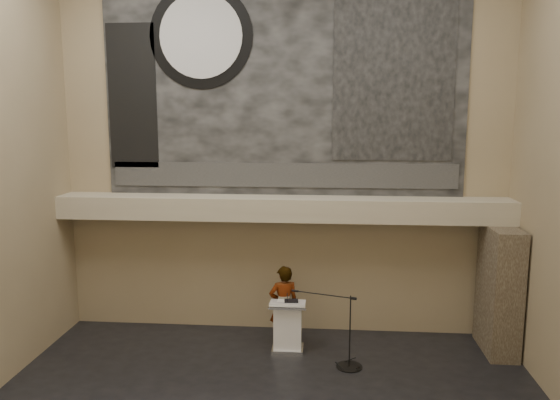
{
  "coord_description": "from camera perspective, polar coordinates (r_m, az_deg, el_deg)",
  "views": [
    {
      "loc": [
        0.95,
        -8.24,
        5.07
      ],
      "look_at": [
        0.0,
        3.2,
        3.2
      ],
      "focal_mm": 35.0,
      "sensor_mm": 36.0,
      "label": 1
    }
  ],
  "objects": [
    {
      "name": "banner_text_strip",
      "position": [
        12.29,
        0.28,
        2.62
      ],
      "size": [
        7.76,
        0.02,
        0.55
      ],
      "primitive_type": "cube",
      "color": "#2D2D2D",
      "rests_on": "banner"
    },
    {
      "name": "papers",
      "position": [
        11.7,
        0.23,
        -10.58
      ],
      "size": [
        0.25,
        0.33,
        0.0
      ],
      "primitive_type": "cube",
      "rotation": [
        0.0,
        0.0,
        -0.07
      ],
      "color": "silver",
      "rests_on": "lectern"
    },
    {
      "name": "banner_clock_face",
      "position": [
        12.56,
        -8.29,
        16.62
      ],
      "size": [
        1.84,
        0.02,
        1.84
      ],
      "primitive_type": "cylinder",
      "rotation": [
        1.57,
        0.0,
        0.0
      ],
      "color": "silver",
      "rests_on": "banner"
    },
    {
      "name": "stone_pier",
      "position": [
        12.54,
        21.93,
        -8.69
      ],
      "size": [
        0.6,
        1.4,
        2.7
      ],
      "primitive_type": "cube",
      "color": "#413628",
      "rests_on": "floor"
    },
    {
      "name": "lectern",
      "position": [
        11.92,
        0.82,
        -13.03
      ],
      "size": [
        0.75,
        0.54,
        1.14
      ],
      "rotation": [
        0.0,
        0.0,
        0.01
      ],
      "color": "silver",
      "rests_on": "floor"
    },
    {
      "name": "sprinkler_left",
      "position": [
        12.3,
        -7.32,
        -2.08
      ],
      "size": [
        0.04,
        0.04,
        0.06
      ],
      "primitive_type": "cylinder",
      "color": "#B2893D",
      "rests_on": "soffit"
    },
    {
      "name": "banner_building_print",
      "position": [
        12.28,
        11.8,
        12.47
      ],
      "size": [
        2.6,
        0.02,
        3.6
      ],
      "primitive_type": "cube",
      "color": "black",
      "rests_on": "banner"
    },
    {
      "name": "sprinkler_right",
      "position": [
        12.07,
        9.17,
        -2.34
      ],
      "size": [
        0.04,
        0.04,
        0.06
      ],
      "primitive_type": "cylinder",
      "color": "#B2893D",
      "rests_on": "soffit"
    },
    {
      "name": "banner_clock_rim",
      "position": [
        12.58,
        -8.27,
        16.6
      ],
      "size": [
        2.3,
        0.02,
        2.3
      ],
      "primitive_type": "cylinder",
      "rotation": [
        1.57,
        0.0,
        0.0
      ],
      "color": "black",
      "rests_on": "banner"
    },
    {
      "name": "binder",
      "position": [
        11.68,
        1.19,
        -10.53
      ],
      "size": [
        0.31,
        0.26,
        0.04
      ],
      "primitive_type": "cube",
      "rotation": [
        0.0,
        0.0,
        0.09
      ],
      "color": "black",
      "rests_on": "lectern"
    },
    {
      "name": "wall_front",
      "position": [
        4.42,
        -7.72,
        -1.55
      ],
      "size": [
        10.0,
        0.02,
        8.5
      ],
      "primitive_type": "cube",
      "color": "#8D7A59",
      "rests_on": "floor"
    },
    {
      "name": "wall_back",
      "position": [
        12.3,
        0.31,
        5.43
      ],
      "size": [
        10.0,
        0.02,
        8.5
      ],
      "primitive_type": "cube",
      "color": "#8D7A59",
      "rests_on": "floor"
    },
    {
      "name": "speaker_person",
      "position": [
        12.08,
        0.39,
        -10.98
      ],
      "size": [
        0.75,
        0.6,
        1.78
      ],
      "primitive_type": "imported",
      "rotation": [
        0.0,
        0.0,
        3.44
      ],
      "color": "white",
      "rests_on": "floor"
    },
    {
      "name": "banner",
      "position": [
        12.26,
        0.3,
        12.2
      ],
      "size": [
        8.0,
        0.05,
        5.0
      ],
      "primitive_type": "cube",
      "color": "black",
      "rests_on": "wall_back"
    },
    {
      "name": "mic_stand",
      "position": [
        11.43,
        7.04,
        -15.9
      ],
      "size": [
        1.44,
        0.63,
        1.5
      ],
      "rotation": [
        0.0,
        0.0,
        -0.3
      ],
      "color": "black",
      "rests_on": "floor"
    },
    {
      "name": "soffit",
      "position": [
        12.07,
        0.16,
        -0.87
      ],
      "size": [
        10.0,
        0.8,
        0.5
      ],
      "primitive_type": "cube",
      "color": "tan",
      "rests_on": "wall_back"
    },
    {
      "name": "banner_brick_print",
      "position": [
        12.93,
        -15.17,
        10.4
      ],
      "size": [
        1.1,
        0.02,
        3.2
      ],
      "primitive_type": "cube",
      "color": "black",
      "rests_on": "banner"
    }
  ]
}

